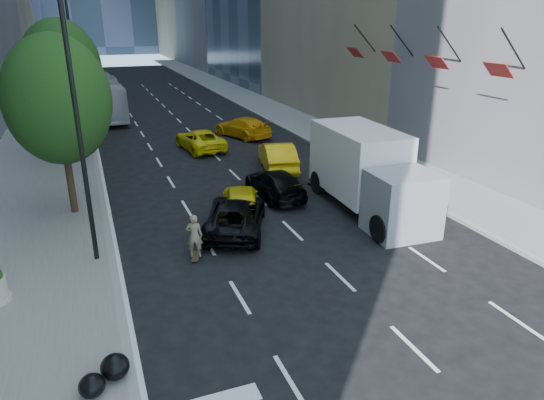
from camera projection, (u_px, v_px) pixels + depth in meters
name	position (u px, v px, depth m)	size (l,w,h in m)	color
ground	(313.00, 282.00, 15.80)	(160.00, 160.00, 0.00)	black
sidewalk_left	(50.00, 124.00, 38.94)	(6.00, 120.00, 0.15)	slate
sidewalk_right	(271.00, 109.00, 45.34)	(4.00, 120.00, 0.15)	slate
lamp_near	(80.00, 95.00, 15.12)	(2.13, 0.22, 10.00)	black
lamp_far	(76.00, 56.00, 30.84)	(2.13, 0.22, 10.00)	black
tree_near	(58.00, 100.00, 19.49)	(4.20, 4.20, 7.46)	black
tree_mid	(62.00, 69.00, 28.10)	(4.50, 4.50, 7.99)	black
tree_far	(66.00, 63.00, 39.69)	(3.90, 3.90, 6.92)	black
traffic_signal	(77.00, 60.00, 47.08)	(2.48, 0.53, 5.20)	black
facade_flags	(415.00, 56.00, 25.94)	(1.85, 13.30, 2.05)	black
skateboarder	(195.00, 239.00, 17.07)	(0.58, 0.38, 1.59)	#807250
black_sedan_lincoln	(235.00, 215.00, 19.43)	(2.20, 4.77, 1.33)	black
black_sedan_mercedes	(275.00, 184.00, 23.17)	(1.82, 4.47, 1.30)	black
taxi_a	(241.00, 200.00, 21.12)	(1.55, 3.85, 1.31)	yellow
taxi_b	(278.00, 156.00, 27.31)	(1.65, 4.73, 1.56)	yellow
taxi_c	(200.00, 140.00, 31.45)	(2.21, 4.78, 1.33)	yellow
taxi_d	(243.00, 127.00, 34.87)	(1.99, 4.90, 1.42)	#EFA40C
city_bus	(101.00, 97.00, 41.69)	(2.89, 12.35, 3.44)	#B7B8BD
box_truck	(368.00, 172.00, 21.19)	(2.99, 7.44, 3.50)	white
garbage_bags	(106.00, 374.00, 11.11)	(1.16, 1.12, 0.57)	black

